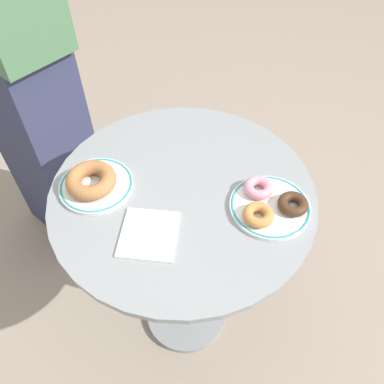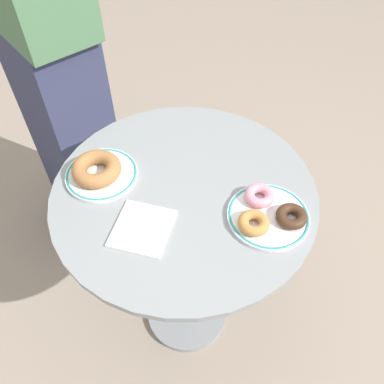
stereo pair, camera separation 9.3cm
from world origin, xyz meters
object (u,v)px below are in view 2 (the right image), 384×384
(donut_pink_frosted, at_px, (260,196))
(paper_napkin, at_px, (142,228))
(cafe_table, at_px, (185,237))
(donut_cinnamon, at_px, (96,169))
(plate_left, at_px, (102,174))
(donut_old_fashioned, at_px, (254,223))
(donut_chocolate, at_px, (291,216))
(plate_right, at_px, (268,216))
(person_figure, at_px, (46,51))

(donut_pink_frosted, relative_size, paper_napkin, 0.53)
(cafe_table, relative_size, donut_cinnamon, 6.09)
(plate_left, bearing_deg, donut_old_fashioned, -7.09)
(donut_pink_frosted, bearing_deg, donut_chocolate, -25.92)
(cafe_table, xyz_separation_m, donut_cinnamon, (-0.22, -0.02, 0.24))
(donut_old_fashioned, bearing_deg, plate_right, 56.03)
(donut_cinnamon, xyz_separation_m, person_figure, (-0.37, 0.40, 0.03))
(plate_right, relative_size, paper_napkin, 1.43)
(plate_right, xyz_separation_m, donut_old_fashioned, (-0.03, -0.04, 0.02))
(plate_right, distance_m, person_figure, 0.90)
(plate_right, distance_m, donut_pink_frosted, 0.05)
(person_figure, bearing_deg, paper_napkin, -44.31)
(donut_cinnamon, xyz_separation_m, donut_pink_frosted, (0.40, 0.04, -0.01))
(plate_right, bearing_deg, person_figure, 153.03)
(donut_old_fashioned, bearing_deg, plate_left, 172.91)
(donut_chocolate, bearing_deg, plate_right, -178.62)
(donut_chocolate, height_order, person_figure, person_figure)
(plate_left, xyz_separation_m, person_figure, (-0.37, 0.40, 0.05))
(donut_pink_frosted, bearing_deg, cafe_table, -175.35)
(cafe_table, relative_size, person_figure, 0.45)
(cafe_table, height_order, plate_left, plate_left)
(plate_right, bearing_deg, donut_chocolate, 1.38)
(donut_chocolate, bearing_deg, paper_napkin, -159.96)
(plate_right, bearing_deg, paper_napkin, -156.79)
(donut_old_fashioned, bearing_deg, paper_napkin, -163.05)
(donut_pink_frosted, xyz_separation_m, donut_old_fashioned, (0.00, -0.08, 0.00))
(plate_right, height_order, paper_napkin, plate_right)
(paper_napkin, height_order, person_figure, person_figure)
(plate_left, xyz_separation_m, donut_old_fashioned, (0.39, -0.05, 0.02))
(cafe_table, xyz_separation_m, person_figure, (-0.59, 0.38, 0.27))
(plate_right, relative_size, donut_cinnamon, 1.56)
(plate_right, bearing_deg, donut_cinnamon, 179.76)
(plate_left, height_order, paper_napkin, plate_left)
(cafe_table, bearing_deg, plate_left, -175.29)
(cafe_table, bearing_deg, person_figure, 146.99)
(plate_right, distance_m, donut_chocolate, 0.05)
(donut_chocolate, xyz_separation_m, donut_pink_frosted, (-0.08, 0.04, 0.00))
(plate_left, height_order, person_figure, person_figure)
(donut_pink_frosted, distance_m, donut_old_fashioned, 0.08)
(donut_old_fashioned, bearing_deg, donut_chocolate, 28.70)
(donut_cinnamon, bearing_deg, donut_chocolate, -0.07)
(donut_chocolate, bearing_deg, cafe_table, 174.76)
(donut_cinnamon, height_order, donut_chocolate, donut_cinnamon)
(donut_pink_frosted, distance_m, paper_napkin, 0.28)
(donut_chocolate, height_order, paper_napkin, donut_chocolate)
(donut_chocolate, relative_size, donut_old_fashioned, 1.00)
(person_figure, bearing_deg, donut_cinnamon, -47.70)
(plate_left, relative_size, paper_napkin, 1.37)
(plate_right, bearing_deg, donut_old_fashioned, -123.97)
(donut_old_fashioned, distance_m, person_figure, 0.89)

